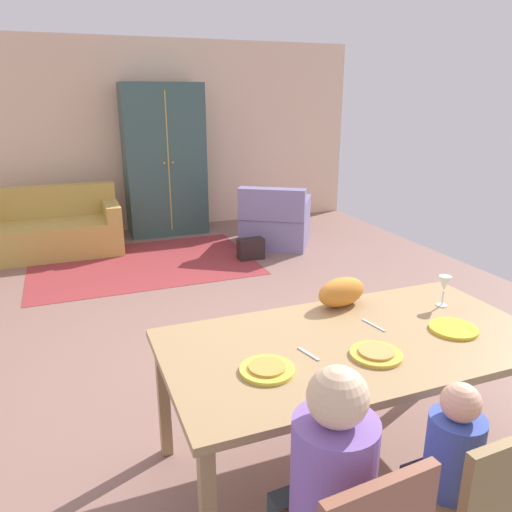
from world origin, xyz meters
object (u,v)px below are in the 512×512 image
dining_chair_child (477,505)px  person_man (325,508)px  plate_near_man (267,370)px  plate_near_child (376,354)px  person_child (442,486)px  cat (341,292)px  handbag (251,249)px  wine_glass (444,285)px  plate_near_woman (453,329)px  armchair (275,222)px  couch (46,230)px  dining_table (355,351)px  armoire (164,160)px

dining_chair_child → person_man: bearing=162.1°
plate_near_man → plate_near_child: (0.54, -0.06, 0.00)m
person_child → cat: (0.15, 1.09, 0.41)m
handbag → wine_glass: bearing=-91.1°
plate_near_woman → person_child: size_ratio=0.27×
plate_near_man → dining_chair_child: size_ratio=0.29×
plate_near_man → armchair: bearing=66.1°
plate_near_woman → couch: bearing=113.7°
plate_near_woman → handbag: (0.23, 3.64, -0.64)m
plate_near_child → person_child: bearing=-90.1°
dining_chair_child → dining_table: bearing=90.2°
handbag → armoire: bearing=112.9°
person_man → wine_glass: bearing=34.9°
dining_table → cat: (0.15, 0.40, 0.15)m
plate_near_man → wine_glass: (1.24, 0.30, 0.12)m
dining_table → person_man: 0.89m
handbag → plate_near_woman: bearing=-93.6°
armchair → person_man: bearing=-111.3°
cat → dining_chair_child: bearing=-107.3°
plate_near_woman → armoire: (-0.46, 5.27, 0.28)m
wine_glass → armoire: size_ratio=0.09×
dining_table → couch: 4.97m
armchair → cat: bearing=-107.6°
dining_chair_child → couch: 5.78m
plate_near_woman → person_child: 0.87m
plate_near_child → person_child: size_ratio=0.27×
plate_near_child → cat: 0.60m
cat → couch: cat is taller
plate_near_child → plate_near_man: bearing=173.6°
wine_glass → couch: wine_glass is taller
plate_near_child → wine_glass: size_ratio=1.34×
person_child → cat: bearing=82.1°
plate_near_man → armoire: size_ratio=0.12×
dining_table → wine_glass: 0.75m
dining_chair_child → person_child: 0.18m
dining_table → handbag: 3.66m
couch → person_child: bearing=-73.7°
wine_glass → couch: size_ratio=0.10×
plate_near_man → wine_glass: size_ratio=1.34×
plate_near_man → armchair: armchair is taller
dining_table → plate_near_child: 0.19m
armoire → couch: bearing=-163.9°
cat → couch: (-1.72, 4.29, -0.54)m
dining_chair_child → armchair: bearing=75.2°
plate_near_man → handbag: 3.93m
armchair → handbag: bearing=-138.9°
person_child → couch: bearing=106.3°
plate_near_child → couch: size_ratio=0.14×
dining_table → plate_near_child: bearing=-90.0°
wine_glass → plate_near_woman: bearing=-120.7°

